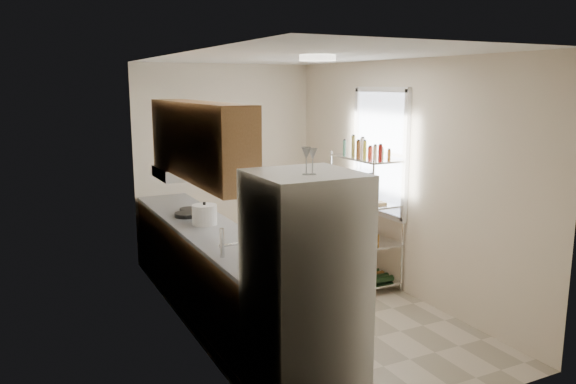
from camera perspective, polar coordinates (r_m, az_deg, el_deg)
name	(u,v)px	position (r m, az deg, el deg)	size (l,w,h in m)	color
room	(302,186)	(5.75, 1.40, 0.58)	(2.52, 4.42, 2.62)	#BDAF99
counter_run	(205,266)	(6.00, -8.47, -7.45)	(0.63, 3.51, 0.90)	#A47446
upper_cabinets	(198,140)	(5.36, -9.12, 5.20)	(0.33, 2.20, 0.72)	#A47446
range_hood	(181,172)	(6.19, -10.79, 1.97)	(0.50, 0.60, 0.12)	#B7BABC
window	(380,152)	(6.65, 9.34, 4.03)	(0.06, 1.00, 1.46)	white
bakers_rack	(366,192)	(6.55, 7.94, 0.05)	(0.45, 0.90, 1.73)	silver
ceiling_dome	(317,58)	(5.40, 3.01, 13.44)	(0.34, 0.34, 0.06)	white
refrigerator	(304,293)	(4.05, 1.68, -10.24)	(0.72, 0.72, 1.74)	white
wine_glass_a	(306,161)	(3.70, 1.87, 3.17)	(0.07, 0.07, 0.18)	silver
wine_glass_b	(313,161)	(3.71, 2.51, 3.12)	(0.06, 0.06, 0.17)	silver
rice_cooker	(205,215)	(5.86, -8.47, -2.29)	(0.26, 0.26, 0.21)	white
frying_pan_large	(186,215)	(6.25, -10.28, -2.28)	(0.26, 0.26, 0.05)	black
frying_pan_small	(189,210)	(6.48, -10.03, -1.82)	(0.21, 0.21, 0.04)	black
cutting_board	(365,202)	(6.39, 7.83, -0.99)	(0.32, 0.41, 0.03)	tan
espresso_machine	(360,182)	(6.82, 7.37, 0.97)	(0.18, 0.26, 0.31)	black
storage_bag	(340,225)	(6.85, 5.32, -3.36)	(0.11, 0.15, 0.17)	#AA151C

